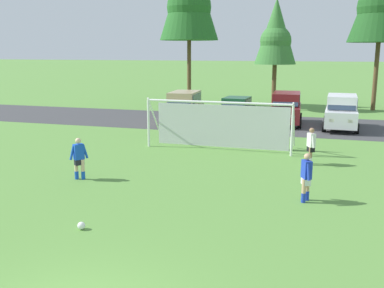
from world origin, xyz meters
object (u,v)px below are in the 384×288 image
soccer_ball (81,226)px  parked_car_slot_center (341,112)px  soccer_goal (221,123)px  parked_car_slot_center_left (286,108)px  player_defender_far (311,146)px  parked_car_slot_far_left (184,107)px  parked_car_slot_left (236,109)px  player_striker_near (79,159)px  player_midfield_center (306,177)px

soccer_ball → parked_car_slot_center: parked_car_slot_center is taller
soccer_goal → parked_car_slot_center_left: bearing=73.2°
player_defender_far → parked_car_slot_far_left: size_ratio=0.35×
parked_car_slot_far_left → parked_car_slot_left: 3.71m
player_striker_near → player_defender_far: (8.54, 4.94, 0.00)m
player_defender_far → parked_car_slot_far_left: (-8.84, 9.41, 0.29)m
player_striker_near → parked_car_slot_center: bearing=55.9°
parked_car_slot_far_left → parked_car_slot_left: bearing=24.0°
soccer_goal → parked_car_slot_far_left: bearing=120.6°
soccer_goal → parked_car_slot_left: soccer_goal is taller
soccer_ball → parked_car_slot_center_left: 20.52m
player_defender_far → player_striker_near: bearing=-149.9°
parked_car_slot_left → parked_car_slot_center: bearing=-7.9°
parked_car_slot_left → parked_car_slot_far_left: bearing=-156.0°
soccer_ball → parked_car_slot_far_left: parked_car_slot_far_left is taller
soccer_ball → parked_car_slot_far_left: 19.02m
parked_car_slot_center_left → parked_car_slot_center: same height
soccer_ball → parked_car_slot_center_left: (3.88, 20.12, 1.00)m
parked_car_slot_center → player_midfield_center: bearing=-95.7°
player_striker_near → player_defender_far: same height
soccer_ball → player_defender_far: player_defender_far is taller
player_midfield_center → parked_car_slot_left: parked_car_slot_left is taller
player_striker_near → parked_car_slot_center_left: 17.02m
player_defender_far → parked_car_slot_left: bearing=116.6°
soccer_goal → parked_car_slot_far_left: 8.36m
soccer_goal → player_striker_near: (-3.95, -7.17, -0.47)m
player_defender_far → parked_car_slot_left: (-5.46, 10.92, 0.05)m
parked_car_slot_center → player_defender_far: bearing=-98.7°
player_defender_far → parked_car_slot_center_left: (-2.01, 10.77, 0.29)m
parked_car_slot_center_left → soccer_ball: bearing=-100.9°
soccer_ball → parked_car_slot_far_left: bearing=98.9°
parked_car_slot_far_left → soccer_goal: bearing=-59.4°
player_striker_near → player_midfield_center: size_ratio=1.00×
soccer_ball → soccer_goal: 11.71m
player_midfield_center → player_defender_far: size_ratio=1.00×
player_defender_far → parked_car_slot_left: 12.21m
soccer_ball → parked_car_slot_left: bearing=88.8°
soccer_ball → parked_car_slot_far_left: size_ratio=0.05×
player_defender_far → parked_car_slot_center_left: 10.96m
soccer_ball → player_midfield_center: 7.31m
soccer_goal → parked_car_slot_left: (-0.88, 8.69, -0.42)m
soccer_goal → parked_car_slot_center: bearing=51.6°
parked_car_slot_left → player_midfield_center: bearing=-71.1°
player_midfield_center → parked_car_slot_center_left: (-2.03, 15.87, 0.29)m
soccer_goal → parked_car_slot_center: 9.84m
soccer_goal → parked_car_slot_center_left: 8.93m
player_striker_near → player_defender_far: 9.87m
parked_car_slot_center_left → soccer_goal: bearing=-106.8°
parked_car_slot_left → parked_car_slot_center_left: (3.45, -0.14, 0.24)m
soccer_ball → player_defender_far: bearing=57.8°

